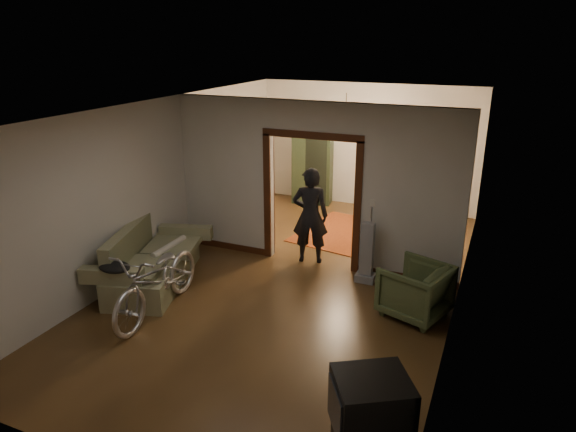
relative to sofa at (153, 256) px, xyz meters
The scene contains 23 objects.
floor 2.32m from the sofa, 26.26° to the left, with size 5.00×8.50×0.01m, color #3B2612.
ceiling 3.25m from the sofa, 26.26° to the left, with size 5.00×8.50×0.01m, color white.
wall_back 5.71m from the sofa, 68.81° to the left, with size 5.00×0.02×2.80m, color beige.
wall_left 1.44m from the sofa, 114.75° to the left, with size 0.02×8.50×2.80m, color beige.
wall_right 4.74m from the sofa, 12.49° to the left, with size 0.02×8.50×2.80m, color beige.
partition_wall 2.84m from the sofa, 40.75° to the left, with size 5.00×0.14×2.80m, color beige.
door_casing 2.76m from the sofa, 40.75° to the left, with size 1.74×0.20×2.32m, color #3B1B0D.
far_window 5.99m from the sofa, 62.31° to the left, with size 0.98×0.06×1.28m, color black.
chandelier 4.47m from the sofa, 59.84° to the left, with size 0.24×0.24×0.24m, color #FFE0A5.
light_switch 3.60m from the sofa, 28.55° to the left, with size 0.08×0.01×0.12m, color silver.
sofa is the anchor object (origin of this frame).
rolled_paper 0.32m from the sofa, 71.57° to the left, with size 0.11×0.11×0.84m, color beige.
jacket 0.93m from the sofa, 86.86° to the right, with size 0.47×0.36×0.14m, color black.
bicycle 0.98m from the sofa, 48.59° to the right, with size 0.69×1.99×1.04m, color silver.
armchair 4.07m from the sofa, ahead, with size 0.83×0.85×0.78m, color #45522E.
crt_tv 4.84m from the sofa, 30.38° to the right, with size 0.62×0.56×0.54m, color black.
vacuum 3.41m from the sofa, 24.32° to the left, with size 0.31×0.25×1.01m, color gray.
person 2.70m from the sofa, 41.92° to the left, with size 0.62×0.41×1.70m, color black.
oriental_rug 3.98m from the sofa, 57.26° to the left, with size 1.57×2.06×0.02m, color maroon.
locker 5.07m from the sofa, 80.49° to the left, with size 0.90×0.50×1.79m, color #26351F.
globe 5.26m from the sofa, 80.49° to the left, with size 0.27×0.27×0.27m, color #1E5972.
desk 5.63m from the sofa, 54.25° to the left, with size 0.92×0.52×0.68m, color black.
desk_chair 5.07m from the sofa, 60.32° to the left, with size 0.37×0.37×0.84m, color black.
Camera 1 is at (2.88, -7.01, 3.79)m, focal length 32.00 mm.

